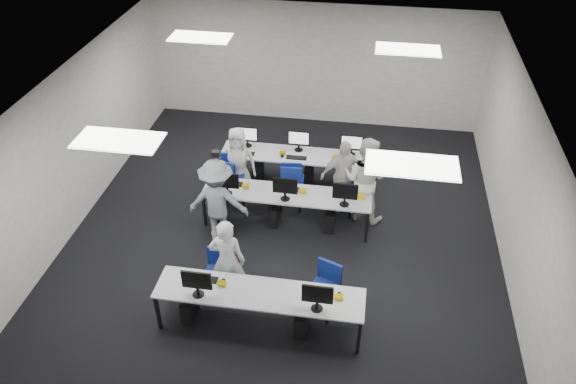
% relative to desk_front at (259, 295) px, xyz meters
% --- Properties ---
extents(room, '(9.00, 9.02, 3.00)m').
position_rel_desk_front_xyz_m(room, '(0.00, 2.40, 0.82)').
color(room, black).
rests_on(room, ground).
extents(ceiling_panels, '(5.20, 4.60, 0.02)m').
position_rel_desk_front_xyz_m(ceiling_panels, '(0.00, 2.40, 2.30)').
color(ceiling_panels, white).
rests_on(ceiling_panels, room).
extents(desk_front, '(3.20, 0.70, 0.73)m').
position_rel_desk_front_xyz_m(desk_front, '(0.00, 0.00, 0.00)').
color(desk_front, silver).
rests_on(desk_front, ground).
extents(desk_mid, '(3.20, 0.70, 0.73)m').
position_rel_desk_front_xyz_m(desk_mid, '(0.00, 2.60, 0.00)').
color(desk_mid, silver).
rests_on(desk_mid, ground).
extents(desk_back, '(3.20, 0.70, 0.73)m').
position_rel_desk_front_xyz_m(desk_back, '(0.00, 4.00, 0.00)').
color(desk_back, silver).
rests_on(desk_back, ground).
extents(equipment_front, '(2.51, 0.41, 1.19)m').
position_rel_desk_front_xyz_m(equipment_front, '(-0.19, -0.02, -0.32)').
color(equipment_front, '#0C599E').
rests_on(equipment_front, desk_front).
extents(equipment_mid, '(2.91, 0.41, 1.19)m').
position_rel_desk_front_xyz_m(equipment_mid, '(-0.19, 2.58, -0.32)').
color(equipment_mid, white).
rests_on(equipment_mid, desk_mid).
extents(equipment_back, '(2.91, 0.41, 1.19)m').
position_rel_desk_front_xyz_m(equipment_back, '(0.19, 4.02, -0.32)').
color(equipment_back, white).
rests_on(equipment_back, desk_back).
extents(chair_0, '(0.42, 0.45, 0.85)m').
position_rel_desk_front_xyz_m(chair_0, '(-0.83, 0.59, -0.41)').
color(chair_0, navy).
rests_on(chair_0, ground).
extents(chair_1, '(0.59, 0.61, 0.90)m').
position_rel_desk_front_xyz_m(chair_1, '(0.94, 0.50, -0.40)').
color(chair_1, navy).
rests_on(chair_1, ground).
extents(chair_2, '(0.56, 0.60, 0.98)m').
position_rel_desk_front_xyz_m(chair_2, '(-1.23, 3.25, -0.37)').
color(chair_2, navy).
rests_on(chair_2, ground).
extents(chair_3, '(0.49, 0.52, 0.89)m').
position_rel_desk_front_xyz_m(chair_3, '(-0.02, 3.22, -0.40)').
color(chair_3, navy).
rests_on(chair_3, ground).
extents(chair_4, '(0.51, 0.54, 0.81)m').
position_rel_desk_front_xyz_m(chair_4, '(1.09, 3.22, -0.42)').
color(chair_4, navy).
rests_on(chair_4, ground).
extents(chair_5, '(0.57, 0.60, 0.94)m').
position_rel_desk_front_xyz_m(chair_5, '(-1.28, 3.35, -0.38)').
color(chair_5, navy).
rests_on(chair_5, ground).
extents(chair_6, '(0.47, 0.51, 0.92)m').
position_rel_desk_front_xyz_m(chair_6, '(-0.02, 3.40, -0.39)').
color(chair_6, navy).
rests_on(chair_6, ground).
extents(chair_7, '(0.50, 0.53, 0.92)m').
position_rel_desk_front_xyz_m(chair_7, '(1.06, 3.55, -0.39)').
color(chair_7, navy).
rests_on(chair_7, ground).
extents(handbag, '(0.41, 0.29, 0.31)m').
position_rel_desk_front_xyz_m(handbag, '(-1.31, 2.61, 0.20)').
color(handbag, '#9A824F').
rests_on(handbag, desk_mid).
extents(student_0, '(0.59, 0.39, 1.59)m').
position_rel_desk_front_xyz_m(student_0, '(-0.63, 0.55, 0.12)').
color(student_0, silver).
rests_on(student_0, ground).
extents(student_1, '(1.02, 0.90, 1.77)m').
position_rel_desk_front_xyz_m(student_1, '(1.43, 3.09, 0.20)').
color(student_1, silver).
rests_on(student_1, ground).
extents(student_2, '(0.79, 0.56, 1.51)m').
position_rel_desk_front_xyz_m(student_2, '(-1.15, 3.50, 0.07)').
color(student_2, silver).
rests_on(student_2, ground).
extents(student_3, '(0.97, 0.67, 1.54)m').
position_rel_desk_front_xyz_m(student_3, '(1.00, 3.32, 0.09)').
color(student_3, silver).
rests_on(student_3, ground).
extents(photographer, '(1.12, 0.68, 1.70)m').
position_rel_desk_front_xyz_m(photographer, '(-1.18, 2.00, 0.17)').
color(photographer, gray).
rests_on(photographer, ground).
extents(dslr_camera, '(0.15, 0.19, 0.10)m').
position_rel_desk_front_xyz_m(dslr_camera, '(-1.18, 2.18, 1.07)').
color(dslr_camera, black).
rests_on(dslr_camera, photographer).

